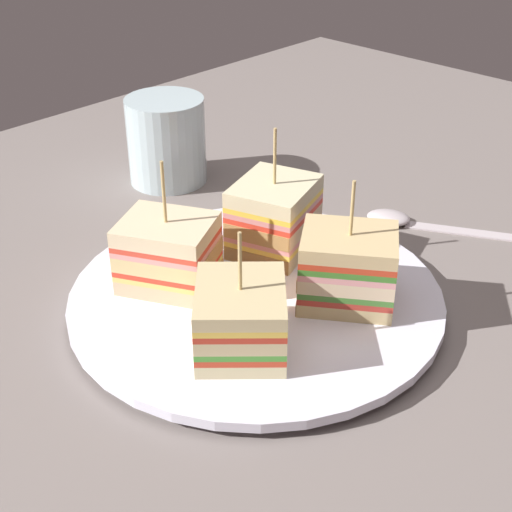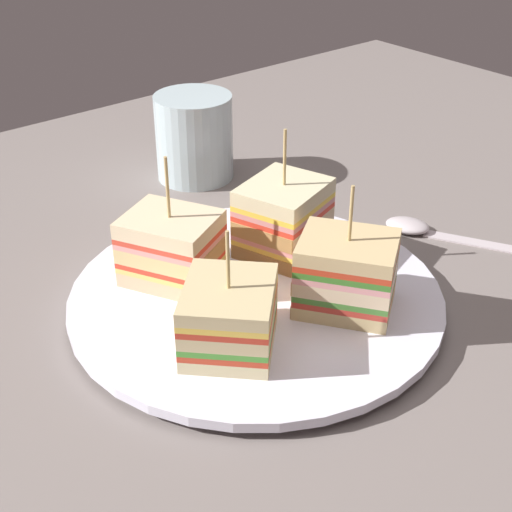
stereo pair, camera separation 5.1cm
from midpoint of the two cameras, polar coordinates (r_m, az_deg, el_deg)
name	(u,v)px [view 2 (the right image)]	position (r cm, az deg, el deg)	size (l,w,h in cm)	color
ground_plane	(256,317)	(54.01, 2.72, -4.79)	(121.99, 88.62, 1.80)	slate
plate	(256,298)	(53.04, 2.76, -3.33)	(26.68, 26.68, 1.28)	white
sandwich_wedge_0	(172,248)	(53.04, -3.76, 0.52)	(7.64, 8.15, 9.63)	#D3B78C
sandwich_wedge_1	(229,317)	(46.44, 1.08, -4.81)	(8.48, 8.47, 8.41)	beige
sandwich_wedge_2	(346,274)	(50.56, 9.84, -1.46)	(7.97, 8.28, 9.23)	#DABF83
sandwich_wedge_3	(283,218)	(56.57, 4.69, 2.86)	(7.82, 7.16, 9.98)	beige
spoon	(427,230)	(64.54, 15.30, 1.88)	(8.36, 13.26, 1.00)	silver
drinking_glass	(195,143)	(71.57, -2.71, 8.66)	(7.40, 7.40, 8.16)	silver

